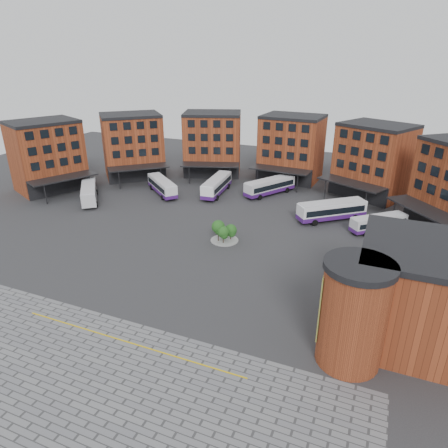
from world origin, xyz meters
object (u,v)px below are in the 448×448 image
at_px(tree_island, 224,231).
at_px(bus_c, 217,185).
at_px(bus_e, 332,210).
at_px(blue_car, 350,349).
at_px(bus_a, 89,192).
at_px(bus_b, 162,186).
at_px(bus_f, 379,223).
at_px(bus_d, 270,186).

xyz_separation_m(tree_island, bus_c, (-10.22, 20.71, 0.04)).
xyz_separation_m(bus_e, blue_car, (7.00, -34.18, -1.10)).
distance_m(bus_a, bus_c, 25.66).
bearing_deg(tree_island, bus_b, 141.79).
height_order(tree_island, bus_e, tree_island).
relative_size(bus_a, blue_car, 2.23).
height_order(bus_a, blue_car, bus_a).
relative_size(bus_b, blue_car, 2.16).
bearing_deg(bus_c, tree_island, -68.60).
distance_m(bus_a, bus_f, 54.34).
distance_m(bus_b, bus_f, 42.87).
bearing_deg(bus_f, blue_car, -42.96).
height_order(bus_a, bus_d, bus_d).
bearing_deg(blue_car, bus_e, 37.49).
xyz_separation_m(bus_b, bus_d, (20.87, 8.15, 0.08)).
height_order(bus_d, bus_e, bus_e).
xyz_separation_m(bus_a, bus_c, (21.69, 13.71, -0.09)).
bearing_deg(bus_f, bus_d, -158.14).
distance_m(bus_c, bus_f, 33.09).
bearing_deg(bus_a, bus_f, -32.15).
relative_size(bus_e, blue_car, 2.37).
xyz_separation_m(bus_b, bus_e, (34.87, -1.09, 0.15)).
xyz_separation_m(bus_a, bus_f, (53.96, 6.40, -0.44)).
height_order(bus_a, bus_e, bus_e).
xyz_separation_m(bus_b, bus_f, (42.77, -2.91, -0.23)).
height_order(bus_c, bus_f, bus_c).
relative_size(bus_c, bus_e, 1.09).
height_order(tree_island, blue_car, tree_island).
bearing_deg(bus_e, bus_c, -142.11).
xyz_separation_m(tree_island, bus_b, (-20.72, 16.31, -0.08)).
xyz_separation_m(tree_island, blue_car, (21.14, -18.96, -1.03)).
height_order(bus_d, bus_f, bus_d).
relative_size(bus_a, bus_d, 0.92).
bearing_deg(bus_a, tree_island, -51.29).
bearing_deg(blue_car, bus_b, 75.81).
xyz_separation_m(tree_island, bus_d, (0.15, 24.46, -0.01)).
xyz_separation_m(tree_island, bus_a, (-31.90, 7.00, 0.13)).
relative_size(tree_island, bus_a, 0.41).
distance_m(bus_d, blue_car, 48.24).
distance_m(bus_a, bus_b, 14.55).
bearing_deg(bus_c, blue_car, -56.52).
relative_size(bus_a, bus_e, 0.94).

